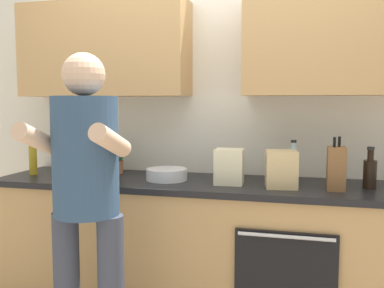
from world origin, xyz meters
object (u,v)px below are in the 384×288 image
at_px(cup_coffee, 235,169).
at_px(bottle_oil, 33,157).
at_px(bottle_water, 293,163).
at_px(grocery_bag_rice, 229,167).
at_px(person_standing, 86,185).
at_px(mixing_bowl, 167,174).
at_px(grocery_bag_bread, 281,169).
at_px(potted_herb, 115,156).
at_px(bottle_vinegar, 92,162).
at_px(bottle_soy, 370,172).
at_px(knife_block, 336,168).
at_px(bottle_juice, 62,155).
at_px(cup_ceramic, 74,169).

bearing_deg(cup_coffee, bottle_oil, -170.25).
distance_m(bottle_water, grocery_bag_rice, 0.43).
distance_m(person_standing, mixing_bowl, 0.69).
bearing_deg(grocery_bag_bread, mixing_bowl, 174.33).
xyz_separation_m(bottle_oil, potted_herb, (0.54, 0.19, 0.00)).
relative_size(bottle_vinegar, bottle_water, 0.86).
relative_size(bottle_soy, potted_herb, 1.08).
bearing_deg(knife_block, bottle_juice, 175.20).
relative_size(person_standing, grocery_bag_rice, 7.57).
height_order(bottle_juice, potted_herb, bottle_juice).
bearing_deg(bottle_juice, grocery_bag_bread, -6.15).
bearing_deg(bottle_oil, person_standing, -39.92).
xyz_separation_m(mixing_bowl, potted_herb, (-0.44, 0.16, 0.09)).
height_order(bottle_vinegar, cup_ceramic, bottle_vinegar).
xyz_separation_m(bottle_oil, knife_block, (2.02, -0.03, 0.00)).
xyz_separation_m(cup_ceramic, cup_coffee, (1.09, 0.21, 0.01)).
bearing_deg(person_standing, knife_block, 24.66).
xyz_separation_m(grocery_bag_rice, grocery_bag_bread, (0.32, -0.04, 0.00)).
height_order(bottle_juice, knife_block, bottle_juice).
relative_size(bottle_vinegar, knife_block, 0.74).
xyz_separation_m(cup_ceramic, mixing_bowl, (0.68, -0.00, -0.01)).
xyz_separation_m(bottle_soy, grocery_bag_rice, (-0.83, -0.07, 0.01)).
bearing_deg(bottle_juice, knife_block, -4.80).
xyz_separation_m(bottle_oil, grocery_bag_rice, (1.39, -0.00, -0.01)).
distance_m(bottle_juice, grocery_bag_bread, 1.57).
bearing_deg(bottle_vinegar, bottle_soy, -0.51).
bearing_deg(bottle_water, grocery_bag_rice, -153.06).
xyz_separation_m(person_standing, knife_block, (1.28, 0.59, 0.05)).
xyz_separation_m(bottle_water, cup_coffee, (-0.38, 0.05, -0.06)).
bearing_deg(mixing_bowl, grocery_bag_rice, -4.67).
relative_size(cup_coffee, knife_block, 0.35).
height_order(cup_ceramic, grocery_bag_bread, grocery_bag_bread).
distance_m(person_standing, bottle_vinegar, 0.77).
bearing_deg(person_standing, mixing_bowl, 70.16).
height_order(person_standing, bottle_vinegar, person_standing).
height_order(cup_coffee, potted_herb, potted_herb).
bearing_deg(bottle_soy, bottle_juice, 178.24).
bearing_deg(potted_herb, bottle_soy, -4.35).
xyz_separation_m(cup_coffee, potted_herb, (-0.86, -0.05, 0.07)).
relative_size(bottle_vinegar, cup_coffee, 2.13).
bearing_deg(grocery_bag_bread, knife_block, 2.08).
xyz_separation_m(cup_coffee, grocery_bag_rice, (-0.00, -0.24, 0.06)).
bearing_deg(bottle_water, knife_block, -42.31).
distance_m(bottle_water, mixing_bowl, 0.82).
distance_m(bottle_juice, mixing_bowl, 0.83).
xyz_separation_m(person_standing, bottle_juice, (-0.59, 0.75, 0.05)).
bearing_deg(cup_coffee, bottle_soy, -12.14).
distance_m(bottle_vinegar, grocery_bag_bread, 1.30).
bearing_deg(person_standing, grocery_bag_bread, 30.72).
bearing_deg(cup_ceramic, person_standing, -55.95).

